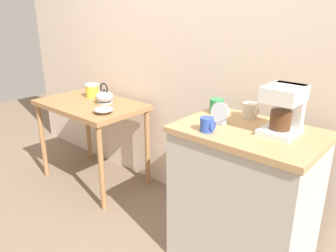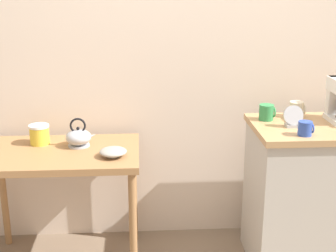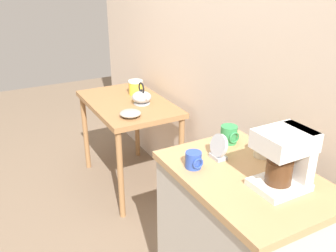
{
  "view_description": "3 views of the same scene",
  "coord_description": "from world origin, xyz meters",
  "px_view_note": "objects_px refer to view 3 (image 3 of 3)",
  "views": [
    {
      "loc": [
        1.57,
        -1.61,
        1.55
      ],
      "look_at": [
        0.24,
        -0.05,
        0.8
      ],
      "focal_mm": 36.02,
      "sensor_mm": 36.0,
      "label": 1
    },
    {
      "loc": [
        -0.27,
        -2.58,
        1.72
      ],
      "look_at": [
        -0.11,
        0.03,
        0.9
      ],
      "focal_mm": 51.11,
      "sensor_mm": 36.0,
      "label": 2
    },
    {
      "loc": [
        1.88,
        -0.99,
        1.76
      ],
      "look_at": [
        0.08,
        -0.01,
        0.86
      ],
      "focal_mm": 39.72,
      "sensor_mm": 36.0,
      "label": 3
    }
  ],
  "objects_px": {
    "bowl_stoneware": "(130,113)",
    "mug_blue": "(194,160)",
    "canister_enamel": "(136,87)",
    "coffee_maker": "(287,157)",
    "mug_tall_green": "(229,135)",
    "mug_small_cream": "(263,148)",
    "teakettle": "(142,97)",
    "table_clock": "(219,148)"
  },
  "relations": [
    {
      "from": "bowl_stoneware",
      "to": "mug_blue",
      "type": "xyz_separation_m",
      "value": [
        1.05,
        -0.13,
        0.16
      ]
    },
    {
      "from": "canister_enamel",
      "to": "coffee_maker",
      "type": "bearing_deg",
      "value": -3.92
    },
    {
      "from": "mug_tall_green",
      "to": "mug_small_cream",
      "type": "bearing_deg",
      "value": 14.92
    },
    {
      "from": "bowl_stoneware",
      "to": "mug_tall_green",
      "type": "height_order",
      "value": "mug_tall_green"
    },
    {
      "from": "bowl_stoneware",
      "to": "mug_blue",
      "type": "height_order",
      "value": "mug_blue"
    },
    {
      "from": "bowl_stoneware",
      "to": "mug_tall_green",
      "type": "xyz_separation_m",
      "value": [
        0.91,
        0.17,
        0.17
      ]
    },
    {
      "from": "canister_enamel",
      "to": "mug_small_cream",
      "type": "bearing_deg",
      "value": -0.58
    },
    {
      "from": "mug_blue",
      "to": "bowl_stoneware",
      "type": "bearing_deg",
      "value": 173.05
    },
    {
      "from": "teakettle",
      "to": "mug_small_cream",
      "type": "distance_m",
      "value": 1.33
    },
    {
      "from": "canister_enamel",
      "to": "bowl_stoneware",
      "type": "bearing_deg",
      "value": -28.29
    },
    {
      "from": "table_clock",
      "to": "coffee_maker",
      "type": "bearing_deg",
      "value": 15.72
    },
    {
      "from": "teakettle",
      "to": "mug_blue",
      "type": "relative_size",
      "value": 2.26
    },
    {
      "from": "mug_tall_green",
      "to": "mug_blue",
      "type": "xyz_separation_m",
      "value": [
        0.13,
        -0.3,
        -0.01
      ]
    },
    {
      "from": "canister_enamel",
      "to": "table_clock",
      "type": "distance_m",
      "value": 1.5
    },
    {
      "from": "bowl_stoneware",
      "to": "mug_blue",
      "type": "relative_size",
      "value": 1.88
    },
    {
      "from": "coffee_maker",
      "to": "canister_enamel",
      "type": "bearing_deg",
      "value": 176.08
    },
    {
      "from": "coffee_maker",
      "to": "table_clock",
      "type": "bearing_deg",
      "value": -164.28
    },
    {
      "from": "table_clock",
      "to": "bowl_stoneware",
      "type": "bearing_deg",
      "value": -178.57
    },
    {
      "from": "coffee_maker",
      "to": "mug_small_cream",
      "type": "bearing_deg",
      "value": 156.31
    },
    {
      "from": "mug_tall_green",
      "to": "table_clock",
      "type": "height_order",
      "value": "table_clock"
    },
    {
      "from": "teakettle",
      "to": "coffee_maker",
      "type": "bearing_deg",
      "value": -2.5
    },
    {
      "from": "teakettle",
      "to": "mug_tall_green",
      "type": "xyz_separation_m",
      "value": [
        1.13,
        -0.01,
        0.14
      ]
    },
    {
      "from": "mug_tall_green",
      "to": "table_clock",
      "type": "distance_m",
      "value": 0.19
    },
    {
      "from": "coffee_maker",
      "to": "mug_tall_green",
      "type": "bearing_deg",
      "value": 172.99
    },
    {
      "from": "mug_tall_green",
      "to": "coffee_maker",
      "type": "bearing_deg",
      "value": -7.01
    },
    {
      "from": "coffee_maker",
      "to": "mug_blue",
      "type": "height_order",
      "value": "coffee_maker"
    },
    {
      "from": "table_clock",
      "to": "mug_small_cream",
      "type": "bearing_deg",
      "value": 66.66
    },
    {
      "from": "canister_enamel",
      "to": "coffee_maker",
      "type": "xyz_separation_m",
      "value": [
        1.82,
        -0.12,
        0.23
      ]
    },
    {
      "from": "coffee_maker",
      "to": "mug_tall_green",
      "type": "xyz_separation_m",
      "value": [
        -0.45,
        0.06,
        -0.09
      ]
    },
    {
      "from": "coffee_maker",
      "to": "mug_blue",
      "type": "relative_size",
      "value": 3.16
    },
    {
      "from": "canister_enamel",
      "to": "mug_blue",
      "type": "relative_size",
      "value": 1.47
    },
    {
      "from": "canister_enamel",
      "to": "coffee_maker",
      "type": "distance_m",
      "value": 1.83
    },
    {
      "from": "bowl_stoneware",
      "to": "mug_tall_green",
      "type": "relative_size",
      "value": 1.63
    },
    {
      "from": "coffee_maker",
      "to": "mug_small_cream",
      "type": "xyz_separation_m",
      "value": [
        -0.25,
        0.11,
        -0.09
      ]
    },
    {
      "from": "bowl_stoneware",
      "to": "table_clock",
      "type": "height_order",
      "value": "table_clock"
    },
    {
      "from": "bowl_stoneware",
      "to": "canister_enamel",
      "type": "xyz_separation_m",
      "value": [
        -0.45,
        0.24,
        0.03
      ]
    },
    {
      "from": "teakettle",
      "to": "mug_tall_green",
      "type": "distance_m",
      "value": 1.13
    },
    {
      "from": "mug_small_cream",
      "to": "table_clock",
      "type": "xyz_separation_m",
      "value": [
        -0.09,
        -0.2,
        0.01
      ]
    },
    {
      "from": "mug_tall_green",
      "to": "bowl_stoneware",
      "type": "bearing_deg",
      "value": -169.17
    },
    {
      "from": "canister_enamel",
      "to": "table_clock",
      "type": "relative_size",
      "value": 0.96
    },
    {
      "from": "mug_small_cream",
      "to": "bowl_stoneware",
      "type": "bearing_deg",
      "value": -168.42
    },
    {
      "from": "teakettle",
      "to": "mug_blue",
      "type": "height_order",
      "value": "mug_blue"
    }
  ]
}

